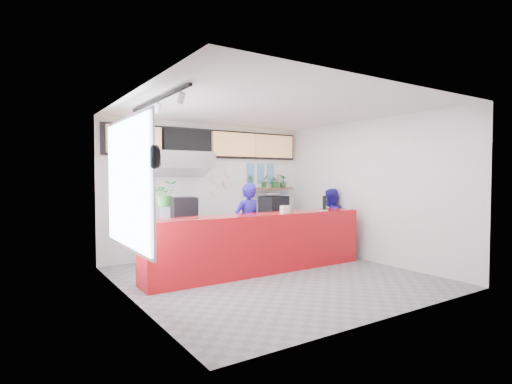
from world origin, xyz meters
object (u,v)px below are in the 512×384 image
staff_right (330,222)px  pepper_mill (324,203)px  service_counter (260,243)px  espresso_machine (274,205)px  staff_center (247,224)px  panini_oven (184,208)px

staff_right → pepper_mill: size_ratio=5.23×
service_counter → espresso_machine: bearing=48.3°
service_counter → staff_right: bearing=12.8°
service_counter → staff_center: 0.69m
staff_right → staff_center: bearing=-13.5°
espresso_machine → pepper_mill: (-0.09, -1.90, 0.15)m
staff_right → pepper_mill: 1.10m
panini_oven → espresso_machine: bearing=11.4°
staff_right → espresso_machine: bearing=-72.9°
service_counter → pepper_mill: bearing=-3.6°
service_counter → staff_right: size_ratio=2.95×
espresso_machine → staff_right: size_ratio=0.42×
espresso_machine → staff_center: size_ratio=0.39×
panini_oven → staff_center: staff_center is taller
espresso_machine → staff_center: (-1.50, -1.18, -0.27)m
staff_center → pepper_mill: (1.42, -0.72, 0.43)m
panini_oven → espresso_machine: (2.37, 0.00, -0.02)m
panini_oven → espresso_machine: 2.37m
pepper_mill → staff_center: bearing=153.2°
espresso_machine → staff_center: staff_center is taller
service_counter → staff_center: bearing=80.5°
staff_center → staff_right: staff_center is taller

